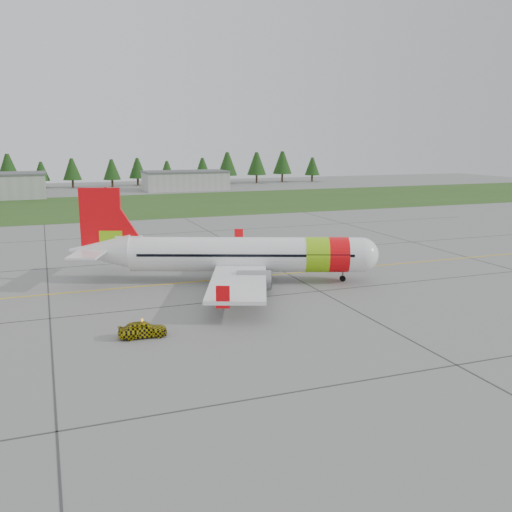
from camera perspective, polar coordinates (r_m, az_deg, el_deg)
name	(u,v)px	position (r m, az deg, el deg)	size (l,w,h in m)	color
ground	(222,301)	(52.76, -3.38, -4.52)	(320.00, 320.00, 0.00)	gray
aircraft	(238,255)	(59.46, -1.77, 0.13)	(30.90, 29.36, 9.78)	white
follow_me_car	(142,314)	(43.63, -11.34, -5.70)	(1.47, 1.24, 3.64)	#D0BD0B
grass_strip	(114,206)	(132.14, -13.98, 4.87)	(320.00, 50.00, 0.03)	#30561E
taxi_guideline	(200,281)	(60.20, -5.63, -2.52)	(120.00, 0.25, 0.02)	gold
hangar_east	(185,181)	(171.61, -7.08, 7.45)	(24.00, 12.00, 5.20)	#A8A8A3
treeline	(92,171)	(187.33, -16.09, 8.16)	(160.00, 8.00, 10.00)	#1C3F14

